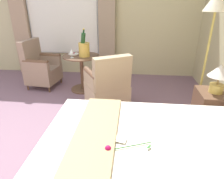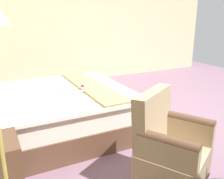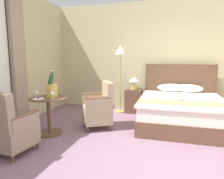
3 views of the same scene
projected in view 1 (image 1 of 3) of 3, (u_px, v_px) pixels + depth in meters
name	position (u px, v px, depth m)	size (l,w,h in m)	color
wall_window_side	(64.00, 9.00, 4.43)	(0.27, 6.11, 2.91)	beige
nightstand	(210.00, 114.00, 2.54)	(0.45, 0.39, 0.62)	brown
bedside_lamp	(219.00, 75.00, 2.33)	(0.26, 0.26, 0.34)	gold
floor_lamp_brass	(214.00, 17.00, 2.40)	(0.30, 0.30, 1.77)	tan
side_table_round	(82.00, 71.00, 3.84)	(0.69, 0.69, 0.69)	brown
champagne_bucket	(84.00, 48.00, 3.61)	(0.21, 0.21, 0.50)	gold
wine_glass_near_bucket	(82.00, 48.00, 3.88)	(0.08, 0.08, 0.14)	white
wine_glass_near_edge	(72.00, 51.00, 3.53)	(0.07, 0.07, 0.16)	white
snack_plate	(73.00, 54.00, 3.81)	(0.20, 0.20, 0.04)	white
armchair_by_window	(108.00, 87.00, 3.07)	(0.77, 0.77, 0.94)	brown
armchair_facing_bed	(41.00, 68.00, 4.01)	(0.65, 0.63, 0.95)	brown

